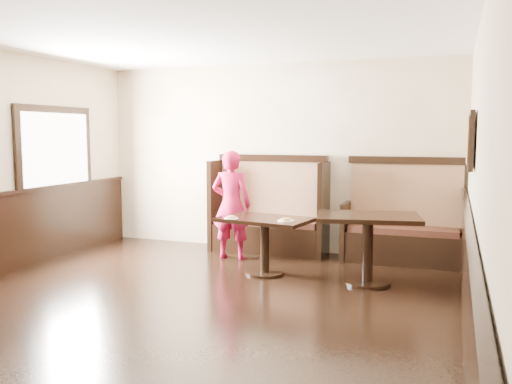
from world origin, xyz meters
The scene contains 9 objects.
ground centered at (0.00, 0.00, 0.00)m, with size 7.00×7.00×0.00m, color black.
room_shell centered at (-0.30, 0.28, 0.67)m, with size 7.00×7.00×7.00m.
booth_main centered at (0.00, 3.30, 0.53)m, with size 1.75×0.72×1.45m.
booth_neighbor centered at (1.95, 3.29, 0.48)m, with size 1.65×0.72×1.45m.
table_main centered at (0.37, 2.03, 0.55)m, with size 1.23×0.88×0.72m.
table_neighbor centered at (1.65, 2.04, 0.61)m, with size 1.30×0.98×0.82m.
child centered at (-0.36, 2.67, 0.77)m, with size 0.56×0.37×1.54m, color #B61341.
pizza_plate_left centered at (0.00, 1.83, 0.73)m, with size 0.18×0.18×0.03m.
pizza_plate_right centered at (0.69, 1.86, 0.73)m, with size 0.20×0.20×0.04m.
Camera 1 is at (2.58, -4.29, 1.77)m, focal length 38.00 mm.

